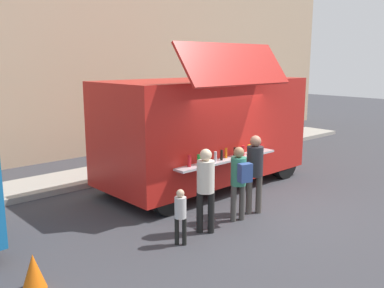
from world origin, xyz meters
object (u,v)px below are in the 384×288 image
Objects in this scene: traffic_cone_orange at (34,272)px; child_near_queue at (180,212)px; customer_mid_with_backpack at (239,177)px; food_truck_main at (205,128)px; trash_bin at (238,140)px; customer_front_ordering at (254,168)px; customer_rear_waiting at (206,183)px.

child_near_queue is (2.60, -0.28, 0.36)m from traffic_cone_orange.
customer_mid_with_backpack is at bearing -2.77° from traffic_cone_orange.
food_truck_main is 4.68m from trash_bin.
child_near_queue is at bearing -141.15° from food_truck_main.
trash_bin is at bearing -31.75° from customer_mid_with_backpack.
food_truck_main reaches higher than customer_front_ordering.
customer_mid_with_backpack is (4.26, -0.21, 0.70)m from traffic_cone_orange.
food_truck_main reaches higher than traffic_cone_orange.
traffic_cone_orange is (-5.52, -2.18, -1.29)m from food_truck_main.
trash_bin is at bearing 29.57° from food_truck_main.
customer_front_ordering is at bearing -1.24° from traffic_cone_orange.
child_near_queue is (-2.92, -2.46, -0.93)m from food_truck_main.
child_near_queue reaches higher than traffic_cone_orange.
customer_mid_with_backpack is (-5.17, -4.70, 0.54)m from trash_bin.
trash_bin is 7.01m from customer_mid_with_backpack.
customer_front_ordering is at bearing -107.86° from food_truck_main.
customer_rear_waiting reaches higher than traffic_cone_orange.
customer_mid_with_backpack is at bearing 127.11° from customer_front_ordering.
child_near_queue is at bearing -6.15° from traffic_cone_orange.
customer_mid_with_backpack is at bearing -137.69° from trash_bin.
customer_front_ordering is 2.28m from child_near_queue.
trash_bin is 0.50× the size of customer_front_ordering.
customer_front_ordering is (4.84, -0.11, 0.76)m from traffic_cone_orange.
customer_mid_with_backpack is at bearing -119.19° from food_truck_main.
customer_mid_with_backpack reaches higher than traffic_cone_orange.
child_near_queue is (-2.24, -0.18, -0.41)m from customer_front_ordering.
customer_mid_with_backpack is (-1.27, -2.38, -0.59)m from food_truck_main.
customer_rear_waiting is 1.59× the size of child_near_queue.
child_near_queue is (-6.83, -4.78, 0.20)m from trash_bin.
customer_mid_with_backpack is 0.93m from customer_rear_waiting.
trash_bin reaches higher than traffic_cone_orange.
customer_rear_waiting reaches higher than child_near_queue.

